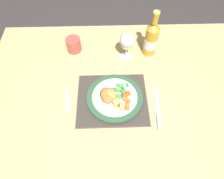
{
  "coord_description": "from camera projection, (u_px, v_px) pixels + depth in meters",
  "views": [
    {
      "loc": [
        -0.06,
        -0.54,
        1.54
      ],
      "look_at": [
        -0.05,
        -0.04,
        0.78
      ],
      "focal_mm": 32.0,
      "sensor_mm": 36.0,
      "label": 1
    }
  ],
  "objects": [
    {
      "name": "ground_plane",
      "position": [
        118.0,
        140.0,
        1.58
      ],
      "size": [
        6.0,
        6.0,
        0.0
      ],
      "primitive_type": "plane",
      "color": "#383333"
    },
    {
      "name": "dining_table",
      "position": [
        121.0,
        97.0,
        1.04
      ],
      "size": [
        1.37,
        0.92,
        0.74
      ],
      "color": "tan",
      "rests_on": "ground"
    },
    {
      "name": "placemat",
      "position": [
        112.0,
        99.0,
        0.93
      ],
      "size": [
        0.33,
        0.28,
        0.01
      ],
      "color": "brown",
      "rests_on": "dining_table"
    },
    {
      "name": "dinner_plate",
      "position": [
        115.0,
        98.0,
        0.92
      ],
      "size": [
        0.26,
        0.26,
        0.02
      ],
      "color": "white",
      "rests_on": "placemat"
    },
    {
      "name": "breaded_croquettes",
      "position": [
        108.0,
        95.0,
        0.89
      ],
      "size": [
        0.1,
        0.1,
        0.04
      ],
      "color": "tan",
      "rests_on": "dinner_plate"
    },
    {
      "name": "green_beans_pile",
      "position": [
        121.0,
        91.0,
        0.92
      ],
      "size": [
        0.08,
        0.09,
        0.02
      ],
      "color": "green",
      "rests_on": "dinner_plate"
    },
    {
      "name": "glazed_carrots",
      "position": [
        123.0,
        100.0,
        0.89
      ],
      "size": [
        0.09,
        0.1,
        0.02
      ],
      "color": "#CC5119",
      "rests_on": "dinner_plate"
    },
    {
      "name": "fork",
      "position": [
        67.0,
        101.0,
        0.92
      ],
      "size": [
        0.03,
        0.13,
        0.01
      ],
      "color": "silver",
      "rests_on": "dining_table"
    },
    {
      "name": "table_knife",
      "position": [
        158.0,
        111.0,
        0.89
      ],
      "size": [
        0.03,
        0.22,
        0.01
      ],
      "color": "silver",
      "rests_on": "dining_table"
    },
    {
      "name": "wine_glass",
      "position": [
        127.0,
        41.0,
        0.99
      ],
      "size": [
        0.07,
        0.07,
        0.16
      ],
      "color": "silver",
      "rests_on": "dining_table"
    },
    {
      "name": "bottle",
      "position": [
        151.0,
        39.0,
        1.02
      ],
      "size": [
        0.07,
        0.07,
        0.26
      ],
      "color": "gold",
      "rests_on": "dining_table"
    },
    {
      "name": "roast_potatoes",
      "position": [
        118.0,
        104.0,
        0.88
      ],
      "size": [
        0.06,
        0.06,
        0.03
      ],
      "color": "#DBB256",
      "rests_on": "dinner_plate"
    },
    {
      "name": "drinking_cup",
      "position": [
        74.0,
        44.0,
        1.08
      ],
      "size": [
        0.08,
        0.08,
        0.08
      ],
      "color": "#B24C42",
      "rests_on": "dining_table"
    }
  ]
}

